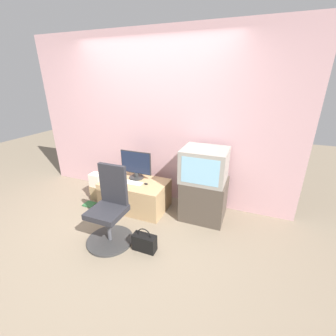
{
  "coord_description": "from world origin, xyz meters",
  "views": [
    {
      "loc": [
        1.51,
        -1.9,
        1.94
      ],
      "look_at": [
        0.38,
        0.94,
        0.7
      ],
      "focal_mm": 24.0,
      "sensor_mm": 36.0,
      "label": 1
    }
  ],
  "objects_px": {
    "main_monitor": "(136,165)",
    "book": "(90,204)",
    "handbag": "(144,242)",
    "cardboard_box_lower": "(98,192)",
    "keyboard": "(131,182)",
    "mouse": "(146,184)",
    "crt_tv": "(204,165)",
    "office_chair": "(110,213)"
  },
  "relations": [
    {
      "from": "main_monitor",
      "to": "book",
      "type": "height_order",
      "value": "main_monitor"
    },
    {
      "from": "office_chair",
      "to": "cardboard_box_lower",
      "type": "bearing_deg",
      "value": 136.27
    },
    {
      "from": "mouse",
      "to": "crt_tv",
      "type": "height_order",
      "value": "crt_tv"
    },
    {
      "from": "mouse",
      "to": "cardboard_box_lower",
      "type": "relative_size",
      "value": 0.25
    },
    {
      "from": "main_monitor",
      "to": "handbag",
      "type": "height_order",
      "value": "main_monitor"
    },
    {
      "from": "keyboard",
      "to": "cardboard_box_lower",
      "type": "distance_m",
      "value": 0.76
    },
    {
      "from": "cardboard_box_lower",
      "to": "book",
      "type": "distance_m",
      "value": 0.26
    },
    {
      "from": "crt_tv",
      "to": "book",
      "type": "bearing_deg",
      "value": -168.11
    },
    {
      "from": "keyboard",
      "to": "handbag",
      "type": "xyz_separation_m",
      "value": [
        0.61,
        -0.76,
        -0.34
      ]
    },
    {
      "from": "crt_tv",
      "to": "handbag",
      "type": "bearing_deg",
      "value": -115.89
    },
    {
      "from": "main_monitor",
      "to": "handbag",
      "type": "relative_size",
      "value": 1.68
    },
    {
      "from": "office_chair",
      "to": "handbag",
      "type": "distance_m",
      "value": 0.55
    },
    {
      "from": "main_monitor",
      "to": "mouse",
      "type": "xyz_separation_m",
      "value": [
        0.25,
        -0.16,
        -0.21
      ]
    },
    {
      "from": "main_monitor",
      "to": "keyboard",
      "type": "bearing_deg",
      "value": -88.81
    },
    {
      "from": "keyboard",
      "to": "book",
      "type": "relative_size",
      "value": 2.03
    },
    {
      "from": "office_chair",
      "to": "book",
      "type": "height_order",
      "value": "office_chair"
    },
    {
      "from": "crt_tv",
      "to": "book",
      "type": "height_order",
      "value": "crt_tv"
    },
    {
      "from": "office_chair",
      "to": "keyboard",
      "type": "bearing_deg",
      "value": 100.2
    },
    {
      "from": "crt_tv",
      "to": "office_chair",
      "type": "bearing_deg",
      "value": -135.49
    },
    {
      "from": "mouse",
      "to": "crt_tv",
      "type": "xyz_separation_m",
      "value": [
        0.83,
        0.16,
        0.37
      ]
    },
    {
      "from": "main_monitor",
      "to": "book",
      "type": "xyz_separation_m",
      "value": [
        -0.69,
        -0.37,
        -0.65
      ]
    },
    {
      "from": "cardboard_box_lower",
      "to": "handbag",
      "type": "height_order",
      "value": "handbag"
    },
    {
      "from": "cardboard_box_lower",
      "to": "handbag",
      "type": "distance_m",
      "value": 1.53
    },
    {
      "from": "handbag",
      "to": "office_chair",
      "type": "bearing_deg",
      "value": 176.82
    },
    {
      "from": "main_monitor",
      "to": "cardboard_box_lower",
      "type": "height_order",
      "value": "main_monitor"
    },
    {
      "from": "office_chair",
      "to": "cardboard_box_lower",
      "type": "height_order",
      "value": "office_chair"
    },
    {
      "from": "keyboard",
      "to": "mouse",
      "type": "xyz_separation_m",
      "value": [
        0.25,
        0.03,
        0.01
      ]
    },
    {
      "from": "crt_tv",
      "to": "main_monitor",
      "type": "bearing_deg",
      "value": 179.99
    },
    {
      "from": "keyboard",
      "to": "mouse",
      "type": "distance_m",
      "value": 0.25
    },
    {
      "from": "keyboard",
      "to": "mouse",
      "type": "height_order",
      "value": "mouse"
    },
    {
      "from": "keyboard",
      "to": "office_chair",
      "type": "bearing_deg",
      "value": -79.8
    },
    {
      "from": "mouse",
      "to": "handbag",
      "type": "xyz_separation_m",
      "value": [
        0.37,
        -0.79,
        -0.35
      ]
    },
    {
      "from": "keyboard",
      "to": "handbag",
      "type": "relative_size",
      "value": 1.2
    },
    {
      "from": "mouse",
      "to": "office_chair",
      "type": "height_order",
      "value": "office_chair"
    },
    {
      "from": "book",
      "to": "handbag",
      "type": "bearing_deg",
      "value": -23.92
    },
    {
      "from": "main_monitor",
      "to": "book",
      "type": "distance_m",
      "value": 1.02
    },
    {
      "from": "main_monitor",
      "to": "mouse",
      "type": "height_order",
      "value": "main_monitor"
    },
    {
      "from": "mouse",
      "to": "book",
      "type": "xyz_separation_m",
      "value": [
        -0.94,
        -0.21,
        -0.45
      ]
    },
    {
      "from": "mouse",
      "to": "cardboard_box_lower",
      "type": "bearing_deg",
      "value": 178.71
    },
    {
      "from": "office_chair",
      "to": "handbag",
      "type": "height_order",
      "value": "office_chair"
    },
    {
      "from": "main_monitor",
      "to": "crt_tv",
      "type": "bearing_deg",
      "value": -0.01
    },
    {
      "from": "mouse",
      "to": "crt_tv",
      "type": "distance_m",
      "value": 0.92
    }
  ]
}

